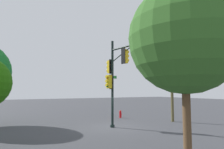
{
  "coord_description": "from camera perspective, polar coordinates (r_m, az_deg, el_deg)",
  "views": [
    {
      "loc": [
        14.08,
        -7.82,
        3.0
      ],
      "look_at": [
        0.6,
        -0.37,
        4.3
      ],
      "focal_mm": 30.84,
      "sensor_mm": 36.0,
      "label": 1
    }
  ],
  "objects": [
    {
      "name": "tree_mid",
      "position": [
        7.04,
        20.63,
        9.9
      ],
      "size": [
        3.77,
        3.77,
        6.65
      ],
      "color": "brown",
      "rests_on": "ground_plane"
    },
    {
      "name": "signal_pole_assembly",
      "position": [
        15.09,
        3.58,
        2.37
      ],
      "size": [
        6.1,
        1.88,
        7.22
      ],
      "color": "black",
      "rests_on": "ground_plane"
    },
    {
      "name": "ground_plane",
      "position": [
        16.38,
        0.13,
        -15.38
      ],
      "size": [
        120.0,
        120.0,
        0.0
      ],
      "primitive_type": "plane",
      "color": "#3C3D42"
    },
    {
      "name": "fire_hydrant",
      "position": [
        21.81,
        2.51,
        -11.64
      ],
      "size": [
        0.33,
        0.24,
        0.83
      ],
      "color": "red",
      "rests_on": "ground_plane"
    },
    {
      "name": "utility_pole",
      "position": [
        19.95,
        17.28,
        -1.74
      ],
      "size": [
        0.84,
        1.69,
        7.71
      ],
      "color": "brown",
      "rests_on": "ground_plane"
    }
  ]
}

